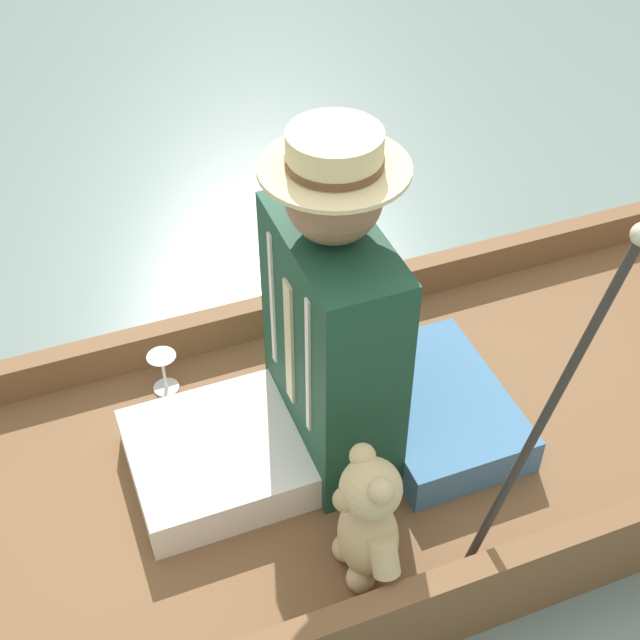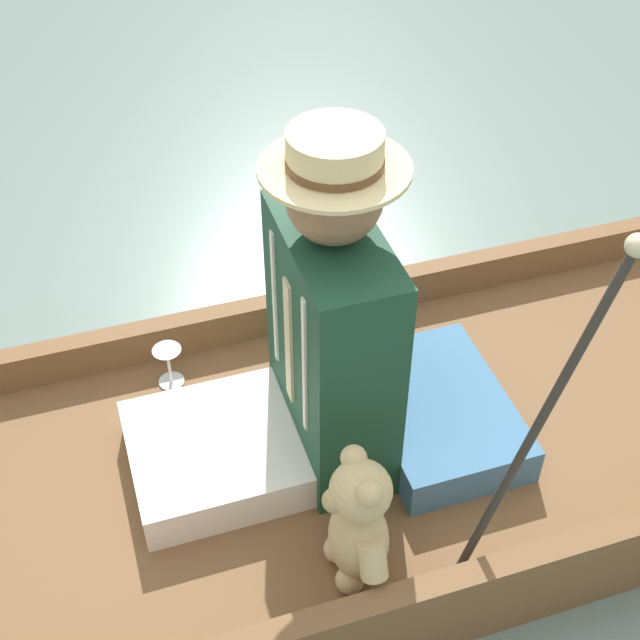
% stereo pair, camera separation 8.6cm
% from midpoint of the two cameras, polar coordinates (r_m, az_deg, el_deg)
% --- Properties ---
extents(ground_plane, '(16.00, 16.00, 0.00)m').
position_cam_midpoint_polar(ground_plane, '(2.46, 2.19, -10.33)').
color(ground_plane, slate).
extents(punt_boat, '(1.06, 3.08, 0.25)m').
position_cam_midpoint_polar(punt_boat, '(2.40, 2.24, -9.17)').
color(punt_boat, brown).
rests_on(punt_boat, ground_plane).
extents(seat_cushion, '(0.50, 0.35, 0.11)m').
position_cam_midpoint_polar(seat_cushion, '(2.39, 8.52, -5.91)').
color(seat_cushion, teal).
rests_on(seat_cushion, punt_boat).
extents(seated_person, '(0.44, 0.68, 0.92)m').
position_cam_midpoint_polar(seated_person, '(2.11, 0.39, -1.89)').
color(seated_person, white).
rests_on(seated_person, punt_boat).
extents(teddy_bear, '(0.26, 0.15, 0.38)m').
position_cam_midpoint_polar(teddy_bear, '(2.00, 3.70, -12.91)').
color(teddy_bear, tan).
rests_on(teddy_bear, punt_boat).
extents(wine_glass, '(0.08, 0.08, 0.13)m').
position_cam_midpoint_polar(wine_glass, '(2.47, -8.73, -2.46)').
color(wine_glass, silver).
rests_on(wine_glass, punt_boat).
extents(walking_cane, '(0.04, 0.27, 0.92)m').
position_cam_midpoint_polar(walking_cane, '(1.80, 15.84, -5.20)').
color(walking_cane, '#2D2823').
rests_on(walking_cane, punt_boat).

